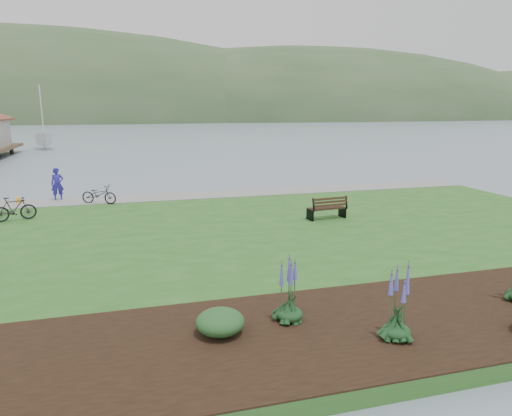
{
  "coord_description": "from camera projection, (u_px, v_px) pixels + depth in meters",
  "views": [
    {
      "loc": [
        -3.27,
        -18.39,
        5.26
      ],
      "look_at": [
        1.49,
        -1.09,
        1.3
      ],
      "focal_mm": 32.0,
      "sensor_mm": 36.0,
      "label": 1
    }
  ],
  "objects": [
    {
      "name": "ground",
      "position": [
        215.0,
        235.0,
        19.3
      ],
      "size": [
        600.0,
        600.0,
        0.0
      ],
      "primitive_type": "plane",
      "color": "slate",
      "rests_on": "ground"
    },
    {
      "name": "shrub_0",
      "position": [
        220.0,
        322.0,
        9.9
      ],
      "size": [
        1.07,
        1.07,
        0.53
      ],
      "primitive_type": "ellipsoid",
      "color": "#1E4C21",
      "rests_on": "garden_bed"
    },
    {
      "name": "far_hillside",
      "position": [
        188.0,
        121.0,
        184.54
      ],
      "size": [
        580.0,
        80.0,
        38.0
      ],
      "primitive_type": null,
      "color": "#35512E",
      "rests_on": "ground"
    },
    {
      "name": "sailboat",
      "position": [
        45.0,
        149.0,
        58.97
      ],
      "size": [
        11.43,
        11.57,
        25.76
      ],
      "primitive_type": "imported",
      "rotation": [
        0.0,
        0.0,
        0.18
      ],
      "color": "silver",
      "rests_on": "ground"
    },
    {
      "name": "echium_0",
      "position": [
        398.0,
        308.0,
        9.61
      ],
      "size": [
        0.62,
        0.62,
        1.74
      ],
      "color": "#133619",
      "rests_on": "garden_bed"
    },
    {
      "name": "bicycle_a",
      "position": [
        99.0,
        194.0,
        23.47
      ],
      "size": [
        1.37,
        1.97,
        0.98
      ],
      "primitive_type": "imported",
      "rotation": [
        0.0,
        0.0,
        1.14
      ],
      "color": "black",
      "rests_on": "lawn"
    },
    {
      "name": "garden_bed",
      "position": [
        415.0,
        317.0,
        10.76
      ],
      "size": [
        24.0,
        4.4,
        0.04
      ],
      "primitive_type": "cube",
      "color": "black",
      "rests_on": "lawn"
    },
    {
      "name": "lawn",
      "position": [
        225.0,
        243.0,
        17.37
      ],
      "size": [
        34.0,
        20.0,
        0.4
      ],
      "primitive_type": "cube",
      "color": "#295C20",
      "rests_on": "ground"
    },
    {
      "name": "shoreline_path",
      "position": [
        193.0,
        195.0,
        25.7
      ],
      "size": [
        34.0,
        2.2,
        0.03
      ],
      "primitive_type": "cube",
      "color": "gray",
      "rests_on": "lawn"
    },
    {
      "name": "park_bench",
      "position": [
        328.0,
        207.0,
        20.22
      ],
      "size": [
        1.77,
        0.87,
        1.06
      ],
      "rotation": [
        0.0,
        0.0,
        0.11
      ],
      "color": "black",
      "rests_on": "lawn"
    },
    {
      "name": "person",
      "position": [
        57.0,
        181.0,
        24.21
      ],
      "size": [
        0.83,
        0.63,
        2.06
      ],
      "primitive_type": "imported",
      "rotation": [
        0.0,
        0.0,
        0.17
      ],
      "color": "#29229C",
      "rests_on": "lawn"
    },
    {
      "name": "bicycle_b",
      "position": [
        14.0,
        209.0,
        19.93
      ],
      "size": [
        0.96,
        1.83,
        1.06
      ],
      "primitive_type": "imported",
      "rotation": [
        0.0,
        0.0,
        1.84
      ],
      "color": "black",
      "rests_on": "lawn"
    },
    {
      "name": "echium_4",
      "position": [
        290.0,
        292.0,
        10.41
      ],
      "size": [
        0.62,
        0.62,
        1.77
      ],
      "color": "#133619",
      "rests_on": "garden_bed"
    },
    {
      "name": "pannier",
      "position": [
        19.0,
        200.0,
        23.62
      ],
      "size": [
        0.25,
        0.33,
        0.31
      ],
      "primitive_type": "cube",
      "rotation": [
        0.0,
        0.0,
        0.21
      ],
      "color": "gold",
      "rests_on": "lawn"
    }
  ]
}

